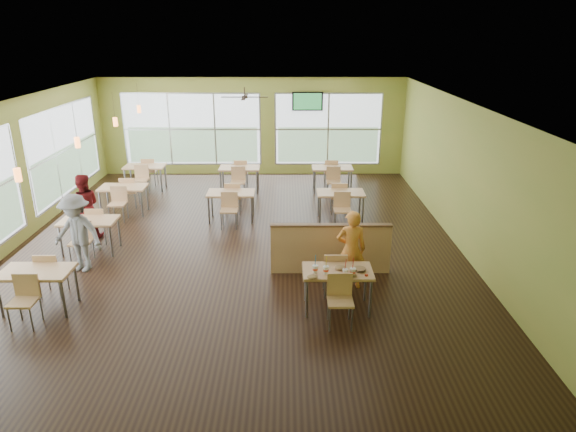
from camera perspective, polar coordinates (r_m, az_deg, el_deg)
The scene contains 20 objects.
room at distance 11.44m, azimuth -5.80°, elevation 4.48°, with size 12.00×12.04×3.20m.
window_bays at distance 14.88m, azimuth -14.94°, elevation 7.06°, with size 9.24×10.24×2.38m.
main_table at distance 8.96m, azimuth 5.52°, elevation -6.69°, with size 1.22×1.52×0.87m.
half_wall_divider at distance 10.32m, azimuth 4.75°, elevation -3.60°, with size 2.40×0.14×1.04m.
dining_tables at distance 13.47m, azimuth -9.43°, elevation 2.42°, with size 6.92×8.72×0.87m.
pendant_lights at distance 12.61m, azimuth -20.45°, elevation 8.78°, with size 0.11×7.31×0.86m.
ceiling_fan at distance 14.11m, azimuth -4.84°, elevation 13.05°, with size 1.25×1.25×0.29m.
tv_backwall at distance 17.02m, azimuth 2.18°, elevation 12.62°, with size 1.00×0.07×0.60m.
man_plaid at distance 9.68m, azimuth 7.02°, elevation -3.74°, with size 0.56×0.37×1.54m, color #E55319.
patron_maroon at distance 12.84m, azimuth -21.74°, elevation 1.00°, with size 0.75×0.58×1.54m, color maroon.
patron_grey at distance 11.09m, azimuth -22.37°, elevation -1.77°, with size 1.05×0.61×1.63m, color slate.
cup_blue at distance 8.76m, azimuth 3.04°, elevation -5.88°, with size 0.10×0.10×0.36m.
cup_yellow at distance 8.73m, azimuth 4.25°, elevation -5.98°, with size 0.10×0.10×0.37m.
cup_red_near at distance 8.68m, azimuth 6.37°, elevation -6.26°, with size 0.10×0.10×0.35m.
cup_red_far at distance 8.71m, azimuth 7.20°, elevation -6.18°, with size 0.11×0.11×0.38m.
food_basket at distance 8.92m, azimuth 7.97°, elevation -5.89°, with size 0.22×0.22×0.05m.
ketchup_cup at distance 8.77m, azimuth 8.71°, elevation -6.51°, with size 0.06×0.06×0.03m, color #B62A0B.
wrapper_left at distance 8.60m, azimuth 2.72°, elevation -6.77°, with size 0.18×0.16×0.04m, color #956B48.
wrapper_mid at distance 8.95m, azimuth 5.88°, elevation -5.73°, with size 0.21×0.19×0.05m, color #956B48.
wrapper_right at distance 8.72m, azimuth 7.19°, elevation -6.55°, with size 0.15×0.13×0.04m, color #956B48.
Camera 1 is at (1.12, -10.96, 4.65)m, focal length 32.00 mm.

